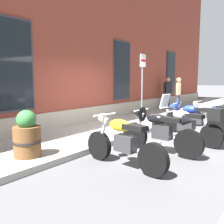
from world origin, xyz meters
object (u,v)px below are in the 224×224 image
object	(u,v)px
motorcycle_grey_naked	(211,115)
motorcycle_yellow_naked	(123,143)
pedestrian_dark_jacket	(168,91)
parking_sign	(142,79)
motorcycle_blue_sport	(191,116)
pedestrian_tan_coat	(178,92)
motorcycle_black_sport	(157,129)
motorcycle_silver_touring	(189,124)
barrel_planter	(27,136)

from	to	relation	value
motorcycle_grey_naked	motorcycle_yellow_naked	bearing A→B (deg)	176.92
pedestrian_dark_jacket	parking_sign	xyz separation A→B (m)	(-4.95, -1.19, 0.66)
motorcycle_blue_sport	pedestrian_tan_coat	bearing A→B (deg)	26.28
parking_sign	motorcycle_black_sport	bearing A→B (deg)	-144.29
motorcycle_black_sport	pedestrian_tan_coat	distance (m)	7.26
motorcycle_silver_touring	barrel_planter	world-z (taller)	motorcycle_silver_touring
pedestrian_dark_jacket	motorcycle_yellow_naked	bearing A→B (deg)	-161.31
motorcycle_blue_sport	parking_sign	distance (m)	2.23
motorcycle_silver_touring	motorcycle_blue_sport	xyz separation A→B (m)	(1.23, 0.35, 0.02)
motorcycle_silver_touring	motorcycle_grey_naked	size ratio (longest dim) A/B	1.00
motorcycle_grey_naked	pedestrian_dark_jacket	bearing A→B (deg)	41.81
motorcycle_black_sport	pedestrian_tan_coat	size ratio (longest dim) A/B	1.23
parking_sign	motorcycle_grey_naked	bearing A→B (deg)	-59.36
motorcycle_blue_sport	pedestrian_dark_jacket	size ratio (longest dim) A/B	1.25
motorcycle_yellow_naked	motorcycle_grey_naked	world-z (taller)	motorcycle_yellow_naked
motorcycle_grey_naked	parking_sign	world-z (taller)	parking_sign
pedestrian_tan_coat	motorcycle_silver_touring	bearing A→B (deg)	-155.84
motorcycle_blue_sport	motorcycle_grey_naked	distance (m)	1.47
parking_sign	motorcycle_silver_touring	bearing A→B (deg)	-122.44
motorcycle_black_sport	pedestrian_tan_coat	world-z (taller)	pedestrian_tan_coat
motorcycle_yellow_naked	pedestrian_tan_coat	size ratio (longest dim) A/B	1.21
motorcycle_yellow_naked	motorcycle_black_sport	bearing A→B (deg)	-4.33
motorcycle_yellow_naked	pedestrian_dark_jacket	size ratio (longest dim) A/B	1.20
motorcycle_blue_sport	pedestrian_tan_coat	distance (m)	4.94
motorcycle_silver_touring	parking_sign	world-z (taller)	parking_sign
motorcycle_yellow_naked	barrel_planter	world-z (taller)	barrel_planter
motorcycle_yellow_naked	barrel_planter	xyz separation A→B (m)	(-0.95, 1.73, 0.06)
motorcycle_yellow_naked	pedestrian_tan_coat	world-z (taller)	pedestrian_tan_coat
motorcycle_silver_touring	barrel_planter	distance (m)	4.12
pedestrian_tan_coat	barrel_planter	distance (m)	9.18
motorcycle_silver_touring	motorcycle_grey_naked	bearing A→B (deg)	2.63
motorcycle_grey_naked	pedestrian_tan_coat	distance (m)	3.86
pedestrian_tan_coat	motorcycle_yellow_naked	bearing A→B (deg)	-165.51
motorcycle_black_sport	motorcycle_grey_naked	xyz separation A→B (m)	(3.94, -0.18, -0.10)
motorcycle_grey_naked	parking_sign	distance (m)	2.77
pedestrian_dark_jacket	motorcycle_silver_touring	bearing A→B (deg)	-151.70
parking_sign	motorcycle_blue_sport	bearing A→B (deg)	-95.85
pedestrian_tan_coat	parking_sign	bearing A→B (deg)	-176.07
pedestrian_dark_jacket	barrel_planter	bearing A→B (deg)	-172.56
pedestrian_dark_jacket	parking_sign	world-z (taller)	parking_sign
motorcycle_black_sport	motorcycle_silver_touring	bearing A→B (deg)	-13.61
motorcycle_black_sport	pedestrian_dark_jacket	distance (m)	8.27
motorcycle_silver_touring	barrel_planter	xyz separation A→B (m)	(-3.53, 2.14, 0.01)
motorcycle_grey_naked	barrel_planter	bearing A→B (deg)	161.99
motorcycle_black_sport	motorcycle_silver_touring	size ratio (longest dim) A/B	0.97
motorcycle_blue_sport	pedestrian_dark_jacket	bearing A→B (deg)	30.91
motorcycle_grey_naked	pedestrian_tan_coat	bearing A→B (deg)	39.08
motorcycle_black_sport	motorcycle_silver_touring	world-z (taller)	motorcycle_silver_touring
motorcycle_blue_sport	parking_sign	xyz separation A→B (m)	(0.19, 1.89, 1.18)
motorcycle_blue_sport	pedestrian_dark_jacket	xyz separation A→B (m)	(5.15, 3.08, 0.52)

